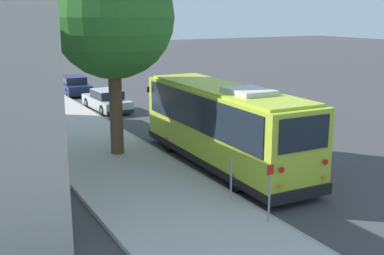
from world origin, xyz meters
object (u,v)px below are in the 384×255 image
street_tree (111,9)px  sign_post_far (231,179)px  sign_post_near (269,193)px  parked_sedan_silver (107,101)px  parked_sedan_navy (74,85)px  shuttle_bus (224,122)px

street_tree → sign_post_far: bearing=-168.4°
street_tree → sign_post_near: 10.00m
parked_sedan_silver → parked_sedan_navy: (7.11, 0.10, 0.01)m
sign_post_near → sign_post_far: sign_post_near is taller
parked_sedan_navy → shuttle_bus: bearing=-175.9°
parked_sedan_navy → sign_post_far: size_ratio=3.57×
shuttle_bus → parked_sedan_navy: size_ratio=2.02×
sign_post_far → parked_sedan_silver: bearing=-5.1°
shuttle_bus → sign_post_far: 3.94m
parked_sedan_silver → parked_sedan_navy: bearing=-1.1°
sign_post_near → shuttle_bus: bearing=-19.1°
parked_sedan_navy → street_tree: street_tree is taller
street_tree → shuttle_bus: bearing=-135.8°
parked_sedan_silver → sign_post_near: sign_post_near is taller
parked_sedan_silver → sign_post_near: (-17.96, 1.43, 0.41)m
street_tree → sign_post_far: size_ratio=6.55×
shuttle_bus → parked_sedan_navy: bearing=2.9°
sign_post_near → sign_post_far: size_ratio=1.25×
shuttle_bus → street_tree: bearing=45.6°
parked_sedan_navy → sign_post_near: (-25.07, 1.33, 0.40)m
shuttle_bus → sign_post_near: 5.64m
street_tree → sign_post_near: street_tree is taller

